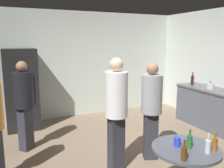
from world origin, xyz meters
TOP-DOWN VIEW (x-y plane):
  - ground_plane at (0.00, 0.00)m, footprint 5.20×5.20m
  - wall_back at (0.00, 2.63)m, footprint 5.32×0.06m
  - refrigerator at (-1.63, 2.20)m, footprint 0.70×0.68m
  - kitchen_counter at (2.28, 0.42)m, footprint 0.64×1.79m
  - kettle at (2.23, 0.49)m, footprint 0.24×0.17m
  - wine_bottle_on_counter at (2.25, 1.06)m, footprint 0.08×0.08m
  - foreground_table at (-0.07, -1.35)m, footprint 0.80×0.80m
  - beer_bottle_amber at (0.17, -1.54)m, footprint 0.06×0.06m
  - beer_bottle_brown at (-0.31, -1.57)m, footprint 0.06×0.06m
  - beer_bottle_green at (-0.04, -1.37)m, footprint 0.06×0.06m
  - beer_bottle_clear at (0.05, -1.55)m, footprint 0.06×0.06m
  - plastic_cup_blue at (-0.14, -1.27)m, footprint 0.08×0.08m
  - person_in_black_shirt at (-1.66, 1.01)m, footprint 0.48×0.48m
  - person_in_gray_shirt at (0.21, -0.20)m, footprint 0.44×0.44m
  - person_in_white_shirt at (-0.47, -0.28)m, footprint 0.37×0.37m

SIDE VIEW (x-z plane):
  - ground_plane at x=0.00m, z-range -0.10..0.00m
  - kitchen_counter at x=2.28m, z-range 0.00..0.90m
  - foreground_table at x=-0.07m, z-range 0.26..1.00m
  - plastic_cup_blue at x=-0.14m, z-range 0.73..0.85m
  - beer_bottle_amber at x=0.17m, z-range 0.70..0.93m
  - beer_bottle_brown at x=-0.31m, z-range 0.70..0.93m
  - beer_bottle_green at x=-0.04m, z-range 0.70..0.93m
  - beer_bottle_clear at x=0.05m, z-range 0.70..0.93m
  - refrigerator at x=-1.63m, z-range 0.00..1.80m
  - person_in_gray_shirt at x=0.21m, z-range 0.14..1.75m
  - person_in_black_shirt at x=-1.66m, z-range 0.14..1.76m
  - kettle at x=2.23m, z-range 0.88..1.06m
  - person_in_white_shirt at x=-0.47m, z-range 0.15..1.88m
  - wine_bottle_on_counter at x=2.25m, z-range 0.86..1.17m
  - wall_back at x=0.00m, z-range 0.00..2.70m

